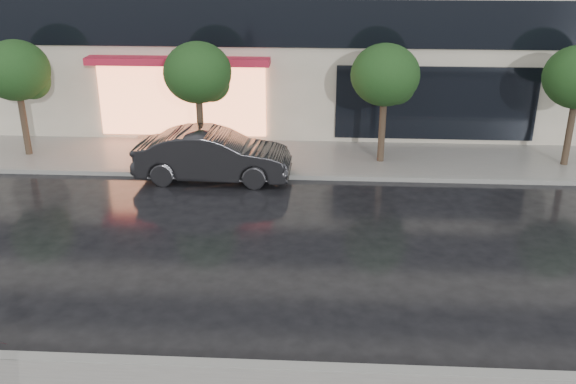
{
  "coord_description": "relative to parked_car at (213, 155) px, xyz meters",
  "views": [
    {
      "loc": [
        1.11,
        -10.3,
        7.3
      ],
      "look_at": [
        0.27,
        3.98,
        1.4
      ],
      "focal_mm": 40.0,
      "sensor_mm": 36.0,
      "label": 1
    }
  ],
  "objects": [
    {
      "name": "tree_mid_east",
      "position": [
        5.37,
        1.73,
        2.13
      ],
      "size": [
        2.2,
        2.2,
        3.99
      ],
      "color": "#33261C",
      "rests_on": "ground"
    },
    {
      "name": "ground",
      "position": [
        2.31,
        -8.3,
        -0.79
      ],
      "size": [
        120.0,
        120.0,
        0.0
      ],
      "primitive_type": "plane",
      "color": "black",
      "rests_on": "ground"
    },
    {
      "name": "curb_near",
      "position": [
        2.31,
        -9.3,
        -0.72
      ],
      "size": [
        60.0,
        0.25,
        0.14
      ],
      "primitive_type": "cube",
      "color": "gray",
      "rests_on": "ground"
    },
    {
      "name": "tree_far_west",
      "position": [
        -6.63,
        1.73,
        2.13
      ],
      "size": [
        2.2,
        2.2,
        3.99
      ],
      "color": "#33261C",
      "rests_on": "ground"
    },
    {
      "name": "tree_mid_west",
      "position": [
        -0.63,
        1.73,
        2.13
      ],
      "size": [
        2.2,
        2.2,
        3.99
      ],
      "color": "#33261C",
      "rests_on": "ground"
    },
    {
      "name": "curb_far",
      "position": [
        2.31,
        0.2,
        -0.72
      ],
      "size": [
        60.0,
        0.25,
        0.14
      ],
      "primitive_type": "cube",
      "color": "gray",
      "rests_on": "ground"
    },
    {
      "name": "parked_car",
      "position": [
        0.0,
        0.0,
        0.0
      ],
      "size": [
        4.83,
        1.78,
        1.58
      ],
      "primitive_type": "imported",
      "rotation": [
        0.0,
        0.0,
        1.55
      ],
      "color": "black",
      "rests_on": "ground"
    },
    {
      "name": "sidewalk_far",
      "position": [
        2.31,
        1.95,
        -0.73
      ],
      "size": [
        60.0,
        3.5,
        0.12
      ],
      "primitive_type": "cube",
      "color": "slate",
      "rests_on": "ground"
    }
  ]
}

